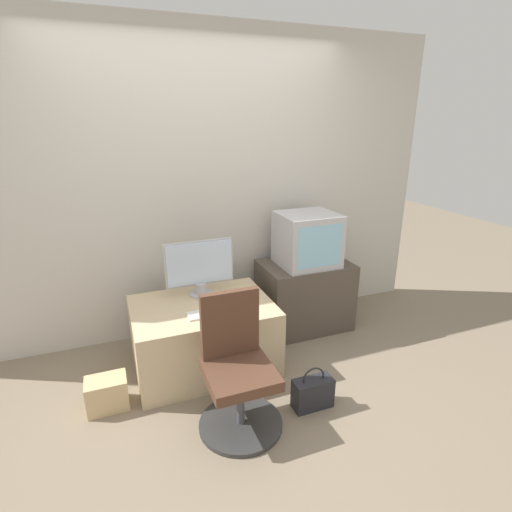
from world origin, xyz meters
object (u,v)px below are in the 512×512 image
Objects in this scene: keyboard at (211,313)px; handbag at (313,393)px; crt_tv at (307,239)px; office_chair at (237,375)px; main_monitor at (200,268)px; cardboard_box_lower at (107,393)px; mouse at (243,307)px.

keyboard is 1.09× the size of handbag.
office_chair is (-0.98, -0.96, -0.51)m from crt_tv.
keyboard is (-0.01, -0.35, -0.23)m from main_monitor.
crt_tv is (0.99, 0.08, 0.10)m from main_monitor.
mouse is at bearing 4.47° from cardboard_box_lower.
keyboard is at bearing 6.49° from cardboard_box_lower.
main_monitor is at bearing 122.70° from mouse.
keyboard is 1.25× the size of cardboard_box_lower.
crt_tv reaches higher than mouse.
mouse is 1.09m from cardboard_box_lower.
crt_tv reaches higher than office_chair.
main_monitor is at bearing 119.47° from handbag.
main_monitor is at bearing 87.65° from keyboard.
handbag is (0.51, -0.05, -0.23)m from office_chair.
main_monitor reaches higher than office_chair.
office_chair is at bearing -29.22° from cardboard_box_lower.
keyboard is 0.87m from cardboard_box_lower.
main_monitor is 1.25m from handbag.
office_chair is 3.23× the size of cardboard_box_lower.
office_chair is (0.01, -0.88, -0.41)m from main_monitor.
office_chair is at bearing -87.35° from keyboard.
keyboard is at bearing 92.65° from office_chair.
mouse is 0.07× the size of office_chair.
handbag is (-0.46, -1.01, -0.75)m from crt_tv.
cardboard_box_lower is at bearing -173.51° from keyboard.
office_chair is at bearing -89.35° from main_monitor.
crt_tv reaches higher than keyboard.
handbag is at bearing -20.74° from cardboard_box_lower.
main_monitor is 1.09× the size of crt_tv.
main_monitor is 9.24× the size of mouse.
mouse is at bearing -57.30° from main_monitor.
main_monitor reaches higher than handbag.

